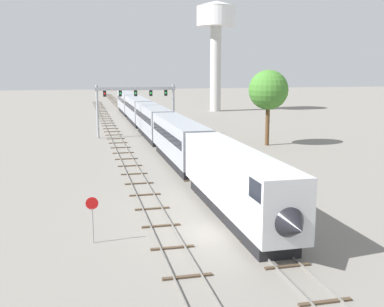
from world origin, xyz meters
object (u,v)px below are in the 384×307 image
object	(u,v)px
water_tower	(216,26)
trackside_tree_left	(268,90)
signal_gantry	(136,99)
passenger_train	(152,120)
stop_sign	(92,213)

from	to	relation	value
water_tower	trackside_tree_left	size ratio (longest dim) A/B	2.52
signal_gantry	trackside_tree_left	world-z (taller)	trackside_tree_left
water_tower	trackside_tree_left	bearing A→B (deg)	-98.12
passenger_train	trackside_tree_left	xyz separation A→B (m)	(14.15, -10.49, 4.84)
water_tower	stop_sign	world-z (taller)	water_tower
stop_sign	signal_gantry	bearing A→B (deg)	79.89
stop_sign	trackside_tree_left	bearing A→B (deg)	52.63
passenger_train	stop_sign	xyz separation A→B (m)	(-10.00, -42.11, -0.74)
water_tower	trackside_tree_left	world-z (taller)	water_tower
stop_sign	trackside_tree_left	size ratio (longest dim) A/B	0.28
water_tower	passenger_train	bearing A→B (deg)	-118.20
signal_gantry	trackside_tree_left	xyz separation A→B (m)	(16.40, -11.85, 1.62)
passenger_train	water_tower	world-z (taller)	water_tower
signal_gantry	stop_sign	bearing A→B (deg)	-100.11
water_tower	stop_sign	xyz separation A→B (m)	(-31.32, -81.87, -18.07)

